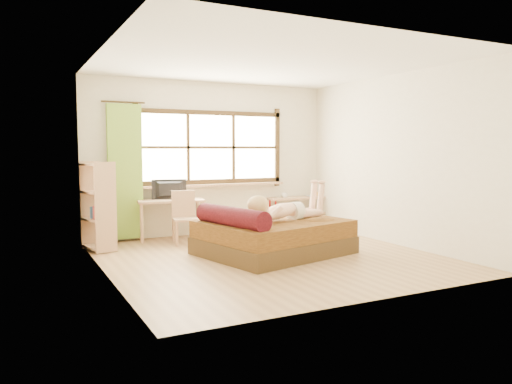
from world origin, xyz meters
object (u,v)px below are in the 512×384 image
bed (271,236)px  chair (184,214)px  kitten (226,214)px  woman (285,200)px  pipe_shelf (299,205)px  desk (171,205)px  bookshelf (98,206)px

bed → chair: chair is taller
kitten → woman: bearing=-23.2°
bed → pipe_shelf: size_ratio=1.87×
woman → desk: size_ratio=1.19×
chair → pipe_shelf: 2.52m
woman → chair: 1.80m
chair → pipe_shelf: bearing=20.3°
desk → pipe_shelf: pipe_shelf is taller
bed → kitten: bearing=157.2°
bed → kitten: size_ratio=7.72×
bed → pipe_shelf: bearing=35.9°
pipe_shelf → bookshelf: size_ratio=0.91×
bed → chair: bearing=108.0°
bed → bookshelf: (-2.20, 1.40, 0.41)m
woman → pipe_shelf: size_ratio=1.13×
bookshelf → woman: bearing=-45.4°
kitten → pipe_shelf: size_ratio=0.24×
bed → bookshelf: size_ratio=1.71×
chair → pipe_shelf: (2.47, 0.49, -0.03)m
bed → woman: (0.20, -0.04, 0.52)m
kitten → desk: bearing=86.5°
desk → pipe_shelf: size_ratio=0.95×
pipe_shelf → bookshelf: bookshelf is taller
bed → woman: size_ratio=1.65×
desk → woman: bearing=-48.3°
woman → pipe_shelf: 2.42m
woman → desk: 2.15m
woman → bed: bearing=155.5°
bed → desk: (-0.96, 1.77, 0.32)m
desk → bookshelf: size_ratio=0.87×
chair → bed: bearing=-49.6°
desk → chair: size_ratio=1.35×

